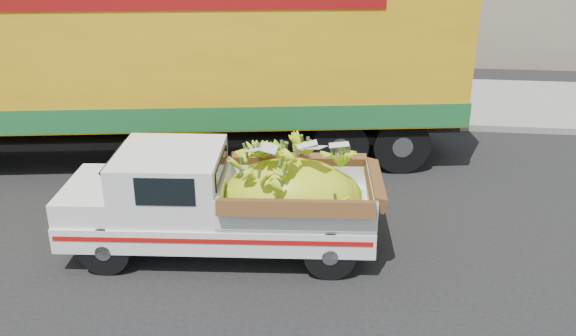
# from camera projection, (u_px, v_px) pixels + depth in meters

# --- Properties ---
(ground) EXTENTS (100.00, 100.00, 0.00)m
(ground) POSITION_uv_depth(u_px,v_px,m) (98.00, 248.00, 9.81)
(ground) COLOR black
(ground) RESTS_ON ground
(curb) EXTENTS (60.00, 0.25, 0.15)m
(curb) POSITION_uv_depth(u_px,v_px,m) (197.00, 117.00, 15.49)
(curb) COLOR gray
(curb) RESTS_ON ground
(sidewalk) EXTENTS (60.00, 4.00, 0.14)m
(sidewalk) POSITION_uv_depth(u_px,v_px,m) (215.00, 93.00, 17.42)
(sidewalk) COLOR gray
(sidewalk) RESTS_ON ground
(pickup_truck) EXTENTS (4.63, 1.98, 1.58)m
(pickup_truck) POSITION_uv_depth(u_px,v_px,m) (243.00, 199.00, 9.42)
(pickup_truck) COLOR black
(pickup_truck) RESTS_ON ground
(semi_trailer) EXTENTS (12.07, 4.43, 3.80)m
(semi_trailer) POSITION_uv_depth(u_px,v_px,m) (158.00, 56.00, 12.47)
(semi_trailer) COLOR black
(semi_trailer) RESTS_ON ground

